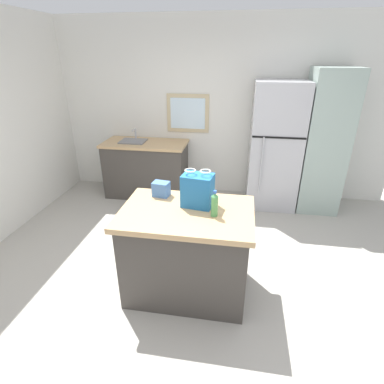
{
  "coord_description": "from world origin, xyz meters",
  "views": [
    {
      "loc": [
        0.34,
        -2.37,
        2.2
      ],
      "look_at": [
        -0.1,
        0.28,
        0.95
      ],
      "focal_mm": 28.06,
      "sensor_mm": 36.0,
      "label": 1
    }
  ],
  "objects_px": {
    "refrigerator": "(275,147)",
    "small_box": "(161,189)",
    "shopping_bag": "(198,190)",
    "tall_cabinet": "(324,143)",
    "kitchen_island": "(187,251)",
    "bottle": "(215,205)"
  },
  "relations": [
    {
      "from": "kitchen_island",
      "to": "small_box",
      "type": "bearing_deg",
      "value": 138.45
    },
    {
      "from": "kitchen_island",
      "to": "refrigerator",
      "type": "bearing_deg",
      "value": 65.91
    },
    {
      "from": "refrigerator",
      "to": "tall_cabinet",
      "type": "relative_size",
      "value": 0.91
    },
    {
      "from": "refrigerator",
      "to": "kitchen_island",
      "type": "bearing_deg",
      "value": -114.09
    },
    {
      "from": "small_box",
      "to": "bottle",
      "type": "xyz_separation_m",
      "value": [
        0.56,
        -0.32,
        0.04
      ]
    },
    {
      "from": "refrigerator",
      "to": "bottle",
      "type": "xyz_separation_m",
      "value": [
        -0.7,
        -2.18,
        0.08
      ]
    },
    {
      "from": "tall_cabinet",
      "to": "bottle",
      "type": "relative_size",
      "value": 8.39
    },
    {
      "from": "kitchen_island",
      "to": "refrigerator",
      "type": "xyz_separation_m",
      "value": [
        0.95,
        2.13,
        0.48
      ]
    },
    {
      "from": "shopping_bag",
      "to": "small_box",
      "type": "height_order",
      "value": "shopping_bag"
    },
    {
      "from": "refrigerator",
      "to": "small_box",
      "type": "height_order",
      "value": "refrigerator"
    },
    {
      "from": "kitchen_island",
      "to": "bottle",
      "type": "xyz_separation_m",
      "value": [
        0.26,
        -0.05,
        0.56
      ]
    },
    {
      "from": "bottle",
      "to": "tall_cabinet",
      "type": "bearing_deg",
      "value": 57.73
    },
    {
      "from": "shopping_bag",
      "to": "tall_cabinet",
      "type": "bearing_deg",
      "value": 52.3
    },
    {
      "from": "refrigerator",
      "to": "small_box",
      "type": "distance_m",
      "value": 2.25
    },
    {
      "from": "refrigerator",
      "to": "shopping_bag",
      "type": "distance_m",
      "value": 2.19
    },
    {
      "from": "tall_cabinet",
      "to": "shopping_bag",
      "type": "bearing_deg",
      "value": -127.7
    },
    {
      "from": "kitchen_island",
      "to": "shopping_bag",
      "type": "bearing_deg",
      "value": 56.86
    },
    {
      "from": "kitchen_island",
      "to": "tall_cabinet",
      "type": "bearing_deg",
      "value": 52.55
    },
    {
      "from": "kitchen_island",
      "to": "tall_cabinet",
      "type": "xyz_separation_m",
      "value": [
        1.63,
        2.13,
        0.56
      ]
    },
    {
      "from": "tall_cabinet",
      "to": "small_box",
      "type": "relative_size",
      "value": 12.84
    },
    {
      "from": "refrigerator",
      "to": "tall_cabinet",
      "type": "xyz_separation_m",
      "value": [
        0.68,
        0.0,
        0.09
      ]
    },
    {
      "from": "refrigerator",
      "to": "bottle",
      "type": "height_order",
      "value": "refrigerator"
    }
  ]
}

